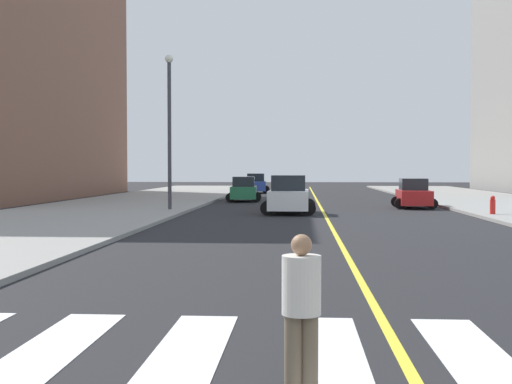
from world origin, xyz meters
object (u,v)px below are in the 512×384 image
at_px(car_white_second, 289,196).
at_px(fire_hydrant, 493,205).
at_px(car_green_nearest, 244,190).
at_px(street_lamp, 169,119).
at_px(car_blue_fourth, 256,184).
at_px(car_red_third, 414,194).
at_px(pedestrian_crossing, 301,305).

bearing_deg(car_white_second, fire_hydrant, -9.92).
xyz_separation_m(car_green_nearest, street_lamp, (-3.05, -11.59, 4.17)).
bearing_deg(car_blue_fourth, car_green_nearest, -91.93).
bearing_deg(car_white_second, car_red_third, 37.24).
xyz_separation_m(car_red_third, pedestrian_crossing, (-6.75, -32.98, 0.10)).
relative_size(car_green_nearest, car_blue_fourth, 0.95).
bearing_deg(car_red_third, street_lamp, 20.63).
height_order(pedestrian_crossing, fire_hydrant, pedestrian_crossing).
bearing_deg(car_green_nearest, car_white_second, -77.57).
bearing_deg(street_lamp, car_blue_fourth, 84.12).
bearing_deg(car_green_nearest, pedestrian_crossing, -87.08).
bearing_deg(fire_hydrant, car_red_third, 109.25).
xyz_separation_m(fire_hydrant, street_lamp, (-16.33, 2.85, 4.42)).
bearing_deg(fire_hydrant, pedestrian_crossing, -109.88).
bearing_deg(car_red_third, car_white_second, 39.25).
xyz_separation_m(pedestrian_crossing, fire_hydrant, (9.29, 25.70, -0.34)).
bearing_deg(car_blue_fourth, fire_hydrant, -68.81).
xyz_separation_m(pedestrian_crossing, street_lamp, (-7.04, 28.55, 4.08)).
xyz_separation_m(car_green_nearest, car_blue_fourth, (-0.20, 16.09, 0.05)).
bearing_deg(fire_hydrant, car_green_nearest, 132.60).
height_order(car_red_third, fire_hydrant, car_red_third).
height_order(car_green_nearest, pedestrian_crossing, car_green_nearest).
distance_m(car_blue_fourth, pedestrian_crossing, 56.39).
xyz_separation_m(car_white_second, street_lamp, (-6.46, 0.98, 4.06)).
xyz_separation_m(car_green_nearest, pedestrian_crossing, (3.99, -40.15, 0.09)).
xyz_separation_m(car_red_third, street_lamp, (-13.79, -4.43, 4.18)).
bearing_deg(car_green_nearest, car_red_third, -36.46).
xyz_separation_m(car_white_second, pedestrian_crossing, (0.58, -27.58, -0.02)).
xyz_separation_m(car_blue_fourth, fire_hydrant, (13.48, -30.53, -0.30)).
bearing_deg(pedestrian_crossing, car_red_third, 67.09).
relative_size(car_white_second, car_red_third, 1.12).
relative_size(pedestrian_crossing, street_lamp, 0.20).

